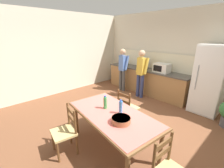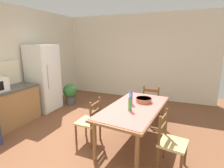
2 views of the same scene
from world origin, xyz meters
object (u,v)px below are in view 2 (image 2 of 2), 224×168
(bottle_near_centre, at_px, (130,104))
(serving_bowl, at_px, (144,100))
(chair_side_near_left, at_px, (171,142))
(potted_plant, at_px, (70,93))
(dining_table, at_px, (135,110))
(bottle_off_centre, at_px, (131,98))
(chair_head_end, at_px, (152,103))
(chair_side_far_left, at_px, (90,121))
(refrigerator, at_px, (44,78))

(bottle_near_centre, bearing_deg, serving_bowl, -13.13)
(chair_side_near_left, relative_size, potted_plant, 1.36)
(dining_table, bearing_deg, bottle_near_centre, 174.05)
(bottle_off_centre, bearing_deg, potted_plant, 61.78)
(serving_bowl, relative_size, chair_head_end, 0.35)
(serving_bowl, xyz_separation_m, chair_side_near_left, (-0.82, -0.61, -0.36))
(potted_plant, bearing_deg, chair_side_far_left, -135.60)
(refrigerator, height_order, potted_plant, refrigerator)
(chair_head_end, bearing_deg, serving_bowl, 92.87)
(refrigerator, height_order, chair_head_end, refrigerator)
(dining_table, height_order, chair_side_near_left, chair_side_near_left)
(bottle_near_centre, bearing_deg, potted_plant, 56.74)
(refrigerator, relative_size, dining_table, 0.97)
(dining_table, distance_m, chair_side_far_left, 0.90)
(refrigerator, xyz_separation_m, potted_plant, (0.64, -0.43, -0.56))
(chair_side_far_left, bearing_deg, chair_head_end, 149.94)
(serving_bowl, relative_size, potted_plant, 0.48)
(refrigerator, xyz_separation_m, chair_head_end, (0.48, -3.04, -0.51))
(dining_table, xyz_separation_m, serving_bowl, (0.32, -0.10, 0.13))
(chair_side_far_left, relative_size, chair_head_end, 1.00)
(refrigerator, height_order, dining_table, refrigerator)
(bottle_off_centre, bearing_deg, serving_bowl, -44.82)
(chair_side_near_left, bearing_deg, bottle_near_centre, 79.81)
(refrigerator, relative_size, chair_side_far_left, 2.08)
(chair_side_far_left, height_order, chair_side_near_left, same)
(dining_table, distance_m, chair_head_end, 1.25)
(refrigerator, distance_m, bottle_off_centre, 2.88)
(refrigerator, relative_size, chair_head_end, 2.08)
(bottle_off_centre, xyz_separation_m, serving_bowl, (0.21, -0.21, -0.07))
(chair_side_far_left, bearing_deg, serving_bowl, 126.64)
(refrigerator, xyz_separation_m, bottle_off_centre, (-0.64, -2.81, -0.07))
(dining_table, bearing_deg, chair_side_far_left, 112.73)
(bottle_off_centre, xyz_separation_m, potted_plant, (1.28, 2.38, -0.49))
(serving_bowl, bearing_deg, chair_head_end, -1.52)
(refrigerator, relative_size, bottle_off_centre, 7.03)
(bottle_off_centre, bearing_deg, dining_table, -134.40)
(bottle_off_centre, xyz_separation_m, chair_side_far_left, (-0.44, 0.70, -0.43))
(dining_table, height_order, bottle_near_centre, bottle_near_centre)
(bottle_near_centre, bearing_deg, chair_side_far_left, 97.58)
(chair_side_far_left, xyz_separation_m, potted_plant, (1.72, 1.68, -0.06))
(serving_bowl, height_order, chair_side_far_left, chair_side_far_left)
(chair_side_near_left, bearing_deg, chair_head_end, 28.27)
(chair_side_far_left, relative_size, chair_side_near_left, 1.00)
(chair_head_end, xyz_separation_m, potted_plant, (0.16, 2.62, -0.06))
(serving_bowl, height_order, chair_side_near_left, chair_side_near_left)
(refrigerator, bearing_deg, bottle_off_centre, -102.77)
(bottle_near_centre, xyz_separation_m, chair_head_end, (1.46, -0.15, -0.43))
(bottle_near_centre, xyz_separation_m, chair_side_near_left, (-0.26, -0.74, -0.43))
(chair_head_end, xyz_separation_m, chair_side_near_left, (-1.72, -0.59, 0.00))
(chair_side_far_left, bearing_deg, refrigerator, -116.24)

